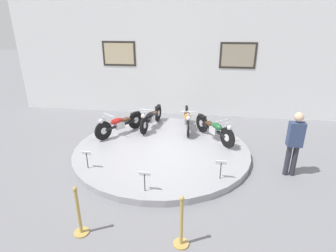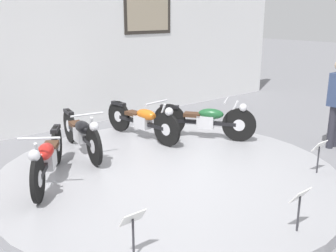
{
  "view_description": "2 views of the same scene",
  "coord_description": "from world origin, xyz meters",
  "px_view_note": "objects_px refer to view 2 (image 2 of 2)",
  "views": [
    {
      "loc": [
        1.23,
        -7.07,
        3.66
      ],
      "look_at": [
        0.18,
        0.05,
        0.85
      ],
      "focal_mm": 28.0,
      "sensor_mm": 36.0,
      "label": 1
    },
    {
      "loc": [
        -3.57,
        -4.34,
        2.51
      ],
      "look_at": [
        -0.02,
        -0.02,
        0.89
      ],
      "focal_mm": 42.0,
      "sensor_mm": 36.0,
      "label": 2
    }
  ],
  "objects_px": {
    "motorcycle_black": "(81,132)",
    "info_placard_front_left": "(133,224)",
    "info_placard_front_centre": "(300,201)",
    "motorcycle_orange": "(143,119)",
    "motorcycle_green": "(206,119)",
    "info_placard_front_right": "(319,150)",
    "motorcycle_red": "(47,156)"
  },
  "relations": [
    {
      "from": "motorcycle_black",
      "to": "info_placard_front_left",
      "type": "bearing_deg",
      "value": -108.73
    },
    {
      "from": "info_placard_front_centre",
      "to": "motorcycle_black",
      "type": "bearing_deg",
      "value": 99.68
    },
    {
      "from": "motorcycle_orange",
      "to": "motorcycle_green",
      "type": "height_order",
      "value": "motorcycle_green"
    },
    {
      "from": "info_placard_front_left",
      "to": "info_placard_front_right",
      "type": "distance_m",
      "value": 3.37
    },
    {
      "from": "motorcycle_black",
      "to": "info_placard_front_centre",
      "type": "relative_size",
      "value": 3.82
    },
    {
      "from": "motorcycle_red",
      "to": "info_placard_front_left",
      "type": "distance_m",
      "value": 2.29
    },
    {
      "from": "motorcycle_red",
      "to": "info_placard_front_left",
      "type": "bearing_deg",
      "value": -92.7
    },
    {
      "from": "motorcycle_red",
      "to": "motorcycle_black",
      "type": "xyz_separation_m",
      "value": [
        0.93,
        0.76,
        0.0
      ]
    },
    {
      "from": "motorcycle_black",
      "to": "info_placard_front_right",
      "type": "xyz_separation_m",
      "value": [
        2.33,
        -3.05,
        -0.01
      ]
    },
    {
      "from": "motorcycle_green",
      "to": "info_placard_front_right",
      "type": "height_order",
      "value": "motorcycle_green"
    },
    {
      "from": "motorcycle_red",
      "to": "motorcycle_green",
      "type": "xyz_separation_m",
      "value": [
        3.15,
        0.0,
        0.01
      ]
    },
    {
      "from": "motorcycle_red",
      "to": "info_placard_front_right",
      "type": "height_order",
      "value": "motorcycle_red"
    },
    {
      "from": "motorcycle_black",
      "to": "motorcycle_orange",
      "type": "xyz_separation_m",
      "value": [
        1.29,
        -0.0,
        0.0
      ]
    },
    {
      "from": "motorcycle_red",
      "to": "info_placard_front_right",
      "type": "bearing_deg",
      "value": -35.09
    },
    {
      "from": "motorcycle_black",
      "to": "motorcycle_green",
      "type": "bearing_deg",
      "value": -18.89
    },
    {
      "from": "motorcycle_red",
      "to": "motorcycle_orange",
      "type": "distance_m",
      "value": 2.35
    },
    {
      "from": "motorcycle_red",
      "to": "motorcycle_black",
      "type": "bearing_deg",
      "value": 39.44
    },
    {
      "from": "motorcycle_black",
      "to": "info_placard_front_left",
      "type": "relative_size",
      "value": 3.82
    },
    {
      "from": "info_placard_front_centre",
      "to": "info_placard_front_right",
      "type": "relative_size",
      "value": 1.0
    },
    {
      "from": "motorcycle_orange",
      "to": "info_placard_front_right",
      "type": "xyz_separation_m",
      "value": [
        1.04,
        -3.05,
        -0.01
      ]
    },
    {
      "from": "motorcycle_orange",
      "to": "info_placard_front_right",
      "type": "bearing_deg",
      "value": -71.23
    },
    {
      "from": "motorcycle_orange",
      "to": "info_placard_front_right",
      "type": "height_order",
      "value": "motorcycle_orange"
    },
    {
      "from": "motorcycle_green",
      "to": "info_placard_front_right",
      "type": "distance_m",
      "value": 2.29
    },
    {
      "from": "info_placard_front_left",
      "to": "info_placard_front_centre",
      "type": "bearing_deg",
      "value": -24.05
    },
    {
      "from": "motorcycle_orange",
      "to": "info_placard_front_left",
      "type": "xyz_separation_m",
      "value": [
        -2.33,
        -3.05,
        -0.01
      ]
    },
    {
      "from": "motorcycle_red",
      "to": "motorcycle_orange",
      "type": "xyz_separation_m",
      "value": [
        2.22,
        0.76,
        0.0
      ]
    },
    {
      "from": "info_placard_front_centre",
      "to": "info_placard_front_right",
      "type": "height_order",
      "value": "same"
    },
    {
      "from": "motorcycle_black",
      "to": "motorcycle_green",
      "type": "height_order",
      "value": "motorcycle_green"
    },
    {
      "from": "info_placard_front_left",
      "to": "motorcycle_green",
      "type": "bearing_deg",
      "value": 35.1
    },
    {
      "from": "motorcycle_red",
      "to": "info_placard_front_left",
      "type": "height_order",
      "value": "motorcycle_red"
    },
    {
      "from": "motorcycle_orange",
      "to": "info_placard_front_centre",
      "type": "distance_m",
      "value": 3.86
    },
    {
      "from": "motorcycle_orange",
      "to": "motorcycle_green",
      "type": "distance_m",
      "value": 1.2
    }
  ]
}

